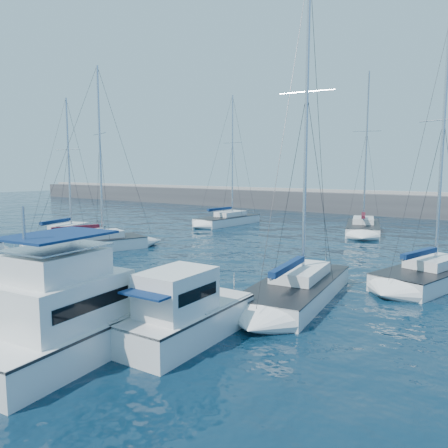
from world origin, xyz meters
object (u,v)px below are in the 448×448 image
Objects in this scene: motor_yacht_stbd_inner at (81,319)px; sailboat_mid_d at (297,289)px; sailboat_mid_a at (66,236)px; sailboat_mid_e at (429,275)px; sailboat_back_a at (228,220)px; sailboat_back_b at (363,228)px; sailboat_mid_b at (94,244)px; motor_yacht_stbd_outer at (185,316)px.

sailboat_mid_d is (3.36, 10.16, -0.60)m from motor_yacht_stbd_inner.
sailboat_mid_e is (29.72, 3.00, 0.02)m from sailboat_mid_a.
sailboat_back_a is 0.93× the size of sailboat_back_b.
sailboat_mid_d is 25.56m from sailboat_back_b.
sailboat_mid_b is (5.84, -1.44, 0.02)m from sailboat_mid_a.
motor_yacht_stbd_inner is at bearing -58.88° from sailboat_back_a.
sailboat_mid_d reaches higher than sailboat_back_a.
motor_yacht_stbd_inner is 0.56× the size of sailboat_mid_d.
sailboat_back_b is (-5.15, 25.03, 0.00)m from sailboat_mid_d.
motor_yacht_stbd_outer is 0.41× the size of sailboat_mid_b.
sailboat_back_a reaches higher than motor_yacht_stbd_inner.
motor_yacht_stbd_outer is 0.39× the size of sailboat_back_a.
motor_yacht_stbd_inner is at bearing -101.45° from sailboat_mid_e.
sailboat_mid_a is 0.80× the size of sailboat_mid_d.
motor_yacht_stbd_inner is at bearing -134.06° from motor_yacht_stbd_outer.
motor_yacht_stbd_outer is 0.42× the size of sailboat_mid_e.
motor_yacht_stbd_outer is 35.63m from sailboat_back_a.
sailboat_mid_e is (23.88, 4.44, 0.00)m from sailboat_mid_b.
sailboat_mid_a is 25.32m from sailboat_mid_d.
sailboat_back_b reaches higher than sailboat_mid_a.
sailboat_mid_d is at bearing -25.50° from sailboat_mid_a.
motor_yacht_stbd_inner is 0.63× the size of sailboat_mid_e.
sailboat_back_b is (-9.84, 18.20, 0.00)m from sailboat_mid_e.
sailboat_mid_d is (0.94, 7.36, -0.41)m from motor_yacht_stbd_outer.
motor_yacht_stbd_outer is 0.46× the size of sailboat_mid_a.
sailboat_back_b is (15.27, 2.56, 0.01)m from sailboat_back_a.
sailboat_mid_a is 0.89× the size of sailboat_mid_b.
sailboat_back_b reaches higher than sailboat_back_a.
sailboat_mid_a is (-21.66, 14.00, -0.63)m from motor_yacht_stbd_inner.
sailboat_mid_a is 0.90× the size of sailboat_mid_e.
sailboat_mid_e is (4.69, 6.83, -0.00)m from sailboat_mid_d.
sailboat_mid_d is 1.06× the size of sailboat_back_a.
sailboat_back_b reaches higher than sailboat_mid_b.
sailboat_mid_b is 0.96× the size of sailboat_back_a.
sailboat_mid_e is at bearing 29.27° from sailboat_mid_b.
sailboat_mid_b is 26.64m from sailboat_back_b.
sailboat_mid_a is at bearing 139.61° from motor_yacht_stbd_inner.
sailboat_mid_b is 0.90× the size of sailboat_mid_d.
sailboat_mid_e is 0.88× the size of sailboat_back_b.
motor_yacht_stbd_outer is (2.42, 2.81, -0.19)m from motor_yacht_stbd_inner.
sailboat_mid_d is at bearing 79.38° from motor_yacht_stbd_outer.
sailboat_mid_e is (5.63, 14.19, -0.42)m from motor_yacht_stbd_outer.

